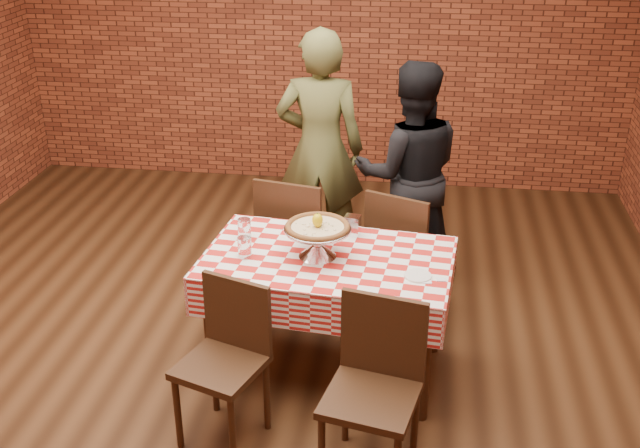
# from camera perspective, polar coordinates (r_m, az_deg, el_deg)

# --- Properties ---
(ground) EXTENTS (6.00, 6.00, 0.00)m
(ground) POSITION_cam_1_polar(r_m,az_deg,el_deg) (4.74, -4.90, -10.19)
(ground) COLOR black
(ground) RESTS_ON ground
(back_wall) EXTENTS (5.50, 0.00, 5.50)m
(back_wall) POSITION_cam_1_polar(r_m,az_deg,el_deg) (6.93, 0.09, 14.58)
(back_wall) COLOR maroon
(back_wall) RESTS_ON ground
(table) EXTENTS (1.44, 0.94, 0.75)m
(table) POSITION_cam_1_polar(r_m,az_deg,el_deg) (4.46, 0.56, -6.80)
(table) COLOR #341C0F
(table) RESTS_ON ground
(tablecloth) EXTENTS (1.48, 0.98, 0.24)m
(tablecloth) POSITION_cam_1_polar(r_m,az_deg,el_deg) (4.33, 0.58, -3.83)
(tablecloth) COLOR red
(tablecloth) RESTS_ON table
(pizza_stand) EXTENTS (0.40, 0.40, 0.17)m
(pizza_stand) POSITION_cam_1_polar(r_m,az_deg,el_deg) (4.24, -0.18, -1.37)
(pizza_stand) COLOR silver
(pizza_stand) RESTS_ON tablecloth
(pizza) EXTENTS (0.37, 0.37, 0.03)m
(pizza) POSITION_cam_1_polar(r_m,az_deg,el_deg) (4.20, -0.19, -0.27)
(pizza) COLOR beige
(pizza) RESTS_ON pizza_stand
(lemon) EXTENTS (0.06, 0.06, 0.08)m
(lemon) POSITION_cam_1_polar(r_m,az_deg,el_deg) (4.18, -0.19, 0.28)
(lemon) COLOR yellow
(lemon) RESTS_ON pizza
(water_glass_left) EXTENTS (0.08, 0.08, 0.12)m
(water_glass_left) POSITION_cam_1_polar(r_m,az_deg,el_deg) (4.26, -5.66, -1.75)
(water_glass_left) COLOR white
(water_glass_left) RESTS_ON tablecloth
(water_glass_right) EXTENTS (0.08, 0.08, 0.12)m
(water_glass_right) POSITION_cam_1_polar(r_m,az_deg,el_deg) (4.47, -5.69, -0.35)
(water_glass_right) COLOR white
(water_glass_right) RESTS_ON tablecloth
(side_plate) EXTENTS (0.16, 0.16, 0.01)m
(side_plate) POSITION_cam_1_polar(r_m,az_deg,el_deg) (4.10, 7.33, -3.87)
(side_plate) COLOR white
(side_plate) RESTS_ON tablecloth
(sweetener_packet_a) EXTENTS (0.05, 0.04, 0.00)m
(sweetener_packet_a) POSITION_cam_1_polar(r_m,az_deg,el_deg) (4.05, 8.00, -4.33)
(sweetener_packet_a) COLOR white
(sweetener_packet_a) RESTS_ON tablecloth
(sweetener_packet_b) EXTENTS (0.05, 0.04, 0.00)m
(sweetener_packet_b) POSITION_cam_1_polar(r_m,az_deg,el_deg) (4.08, 9.06, -4.14)
(sweetener_packet_b) COLOR white
(sweetener_packet_b) RESTS_ON tablecloth
(condiment_caddy) EXTENTS (0.10, 0.09, 0.12)m
(condiment_caddy) POSITION_cam_1_polar(r_m,az_deg,el_deg) (4.49, 2.45, -0.11)
(condiment_caddy) COLOR silver
(condiment_caddy) RESTS_ON tablecloth
(chair_near_left) EXTENTS (0.50, 0.50, 0.87)m
(chair_near_left) POSITION_cam_1_polar(r_m,az_deg,el_deg) (3.96, -7.45, -10.72)
(chair_near_left) COLOR #341C0F
(chair_near_left) RESTS_ON ground
(chair_near_right) EXTENTS (0.51, 0.51, 0.91)m
(chair_near_right) POSITION_cam_1_polar(r_m,az_deg,el_deg) (3.72, 3.83, -12.87)
(chair_near_right) COLOR #341C0F
(chair_near_right) RESTS_ON ground
(chair_far_left) EXTENTS (0.54, 0.54, 0.94)m
(chair_far_left) POSITION_cam_1_polar(r_m,az_deg,el_deg) (5.14, -1.55, -0.97)
(chair_far_left) COLOR #341C0F
(chair_far_left) RESTS_ON ground
(chair_far_right) EXTENTS (0.55, 0.55, 0.91)m
(chair_far_right) POSITION_cam_1_polar(r_m,az_deg,el_deg) (5.03, 6.48, -1.95)
(chair_far_right) COLOR #341C0F
(chair_far_right) RESTS_ON ground
(diner_olive) EXTENTS (0.65, 0.43, 1.76)m
(diner_olive) POSITION_cam_1_polar(r_m,az_deg,el_deg) (5.54, 0.00, 5.63)
(diner_olive) COLOR brown
(diner_olive) RESTS_ON ground
(diner_black) EXTENTS (0.85, 0.70, 1.59)m
(diner_black) POSITION_cam_1_polar(r_m,az_deg,el_deg) (5.35, 6.69, 3.77)
(diner_black) COLOR black
(diner_black) RESTS_ON ground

